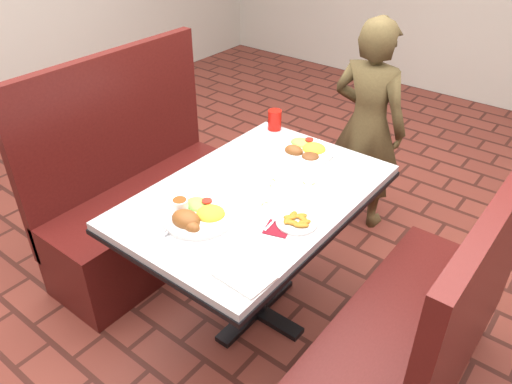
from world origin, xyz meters
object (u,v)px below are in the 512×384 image
at_px(diner_person, 367,127).
at_px(dining_table, 256,210).
at_px(booth_bench_left, 146,206).
at_px(booth_bench_right, 411,346).
at_px(plantain_plate, 297,221).
at_px(far_dinner_plate, 305,148).
at_px(red_tumbler, 275,120).
at_px(near_dinner_plate, 196,212).

bearing_deg(diner_person, dining_table, 91.16).
height_order(booth_bench_left, booth_bench_right, same).
xyz_separation_m(diner_person, plantain_plate, (0.28, -1.17, 0.11)).
relative_size(booth_bench_left, plantain_plate, 7.11).
distance_m(booth_bench_right, far_dinner_plate, 1.04).
xyz_separation_m(booth_bench_right, red_tumbler, (-1.10, 0.55, 0.48)).
distance_m(near_dinner_plate, far_dinner_plate, 0.74).
height_order(plantain_plate, red_tumbler, red_tumbler).
relative_size(diner_person, near_dinner_plate, 4.44).
bearing_deg(booth_bench_left, booth_bench_right, 0.00).
bearing_deg(far_dinner_plate, plantain_plate, -59.89).
bearing_deg(far_dinner_plate, booth_bench_right, -27.76).
bearing_deg(far_dinner_plate, near_dinner_plate, -93.03).
bearing_deg(plantain_plate, diner_person, 103.42).
bearing_deg(near_dinner_plate, plantain_plate, 33.67).
xyz_separation_m(booth_bench_left, near_dinner_plate, (0.73, -0.30, 0.45)).
relative_size(dining_table, far_dinner_plate, 4.21).
bearing_deg(plantain_plate, dining_table, 163.55).
bearing_deg(plantain_plate, far_dinner_plate, 120.11).
bearing_deg(diner_person, booth_bench_right, 127.27).
distance_m(booth_bench_right, diner_person, 1.39).
distance_m(dining_table, near_dinner_plate, 0.34).
xyz_separation_m(far_dinner_plate, red_tumbler, (-0.28, 0.12, 0.03)).
relative_size(dining_table, near_dinner_plate, 4.14).
height_order(dining_table, red_tumbler, red_tumbler).
bearing_deg(booth_bench_left, red_tumbler, 48.30).
height_order(booth_bench_right, red_tumbler, booth_bench_right).
bearing_deg(diner_person, plantain_plate, 104.16).
distance_m(booth_bench_right, near_dinner_plate, 1.02).
relative_size(plantain_plate, red_tumbler, 1.55).
bearing_deg(booth_bench_right, far_dinner_plate, 152.24).
distance_m(diner_person, red_tumbler, 0.63).
xyz_separation_m(dining_table, red_tumbler, (-0.31, 0.55, 0.15)).
bearing_deg(dining_table, near_dinner_plate, -102.38).
bearing_deg(dining_table, red_tumbler, 118.91).
height_order(diner_person, near_dinner_plate, diner_person).
relative_size(dining_table, red_tumbler, 11.09).
height_order(booth_bench_left, near_dinner_plate, booth_bench_left).
bearing_deg(near_dinner_plate, red_tumbler, 105.54).
bearing_deg(plantain_plate, near_dinner_plate, -146.33).
bearing_deg(red_tumbler, booth_bench_right, -26.61).
height_order(dining_table, near_dinner_plate, near_dinner_plate).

